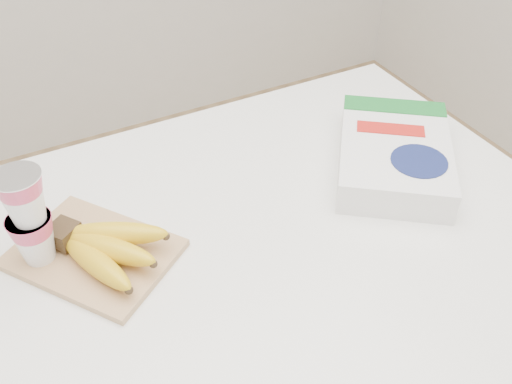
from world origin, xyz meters
TOP-DOWN VIEW (x-y plane):
  - room at (0.00, 0.00)m, footprint 4.00×4.00m
  - cutting_board at (-0.17, 0.11)m, footprint 0.31×0.33m
  - bananas at (-0.15, 0.08)m, footprint 0.20×0.21m
  - yogurt_stack at (-0.24, 0.14)m, footprint 0.08×0.08m
  - cereal_box at (0.44, 0.07)m, footprint 0.36×0.38m

SIDE VIEW (x-z plane):
  - cutting_board at x=-0.17m, z-range 1.01..1.03m
  - cereal_box at x=0.44m, z-range 1.01..1.08m
  - bananas at x=-0.15m, z-range 1.02..1.09m
  - yogurt_stack at x=-0.24m, z-range 1.03..1.21m
  - room at x=0.00m, z-range -0.65..3.35m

